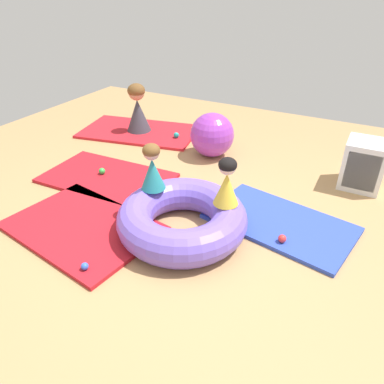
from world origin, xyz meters
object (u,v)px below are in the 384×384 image
at_px(inflatable_cushion, 182,218).
at_px(adult_seated, 138,108).
at_px(play_ball_blue, 85,266).
at_px(exercise_ball_large, 212,135).
at_px(play_ball_teal, 176,135).
at_px(child_in_teal, 152,167).
at_px(play_ball_green, 102,171).
at_px(child_in_yellow, 227,182).
at_px(play_ball_red, 282,239).
at_px(storage_cube, 363,165).

bearing_deg(inflatable_cushion, adult_seated, 133.63).
height_order(play_ball_blue, exercise_ball_large, exercise_ball_large).
bearing_deg(exercise_ball_large, play_ball_teal, 161.52).
xyz_separation_m(child_in_teal, play_ball_green, (-1.04, 0.42, -0.49)).
xyz_separation_m(child_in_yellow, play_ball_teal, (-1.55, 1.78, -0.48)).
relative_size(inflatable_cushion, exercise_ball_large, 2.08).
distance_m(child_in_yellow, exercise_ball_large, 1.79).
distance_m(inflatable_cushion, play_ball_red, 0.94).
height_order(child_in_yellow, play_ball_blue, child_in_yellow).
distance_m(play_ball_red, play_ball_green, 2.34).
distance_m(inflatable_cushion, adult_seated, 2.72).
xyz_separation_m(exercise_ball_large, storage_cube, (1.90, 0.01, -0.02)).
bearing_deg(play_ball_blue, exercise_ball_large, 91.18).
relative_size(exercise_ball_large, storage_cube, 1.06).
height_order(child_in_teal, play_ball_blue, child_in_teal).
xyz_separation_m(child_in_teal, storage_cube, (1.78, 1.63, -0.29)).
distance_m(play_ball_blue, play_ball_red, 1.75).
bearing_deg(child_in_teal, storage_cube, 141.54).
bearing_deg(play_ball_red, play_ball_blue, -140.40).
xyz_separation_m(adult_seated, play_ball_red, (2.77, -1.70, -0.32)).
bearing_deg(exercise_ball_large, child_in_yellow, -60.99).
bearing_deg(play_ball_green, child_in_yellow, -10.89).
relative_size(play_ball_blue, exercise_ball_large, 0.11).
relative_size(child_in_teal, adult_seated, 0.64).
relative_size(adult_seated, play_ball_green, 9.33).
bearing_deg(storage_cube, play_ball_red, -108.49).
bearing_deg(inflatable_cushion, child_in_yellow, 28.14).
xyz_separation_m(inflatable_cushion, play_ball_teal, (-1.20, 1.97, -0.09)).
bearing_deg(adult_seated, play_ball_blue, -153.33).
distance_m(adult_seated, play_ball_green, 1.53).
height_order(child_in_yellow, child_in_teal, child_in_teal).
bearing_deg(inflatable_cushion, play_ball_red, 15.96).
bearing_deg(play_ball_red, adult_seated, 148.41).
relative_size(inflatable_cushion, adult_seated, 1.69).
relative_size(adult_seated, play_ball_teal, 8.77).
xyz_separation_m(play_ball_teal, exercise_ball_large, (0.70, -0.23, 0.22)).
relative_size(adult_seated, play_ball_blue, 11.45).
bearing_deg(play_ball_teal, child_in_yellow, -48.86).
height_order(exercise_ball_large, storage_cube, exercise_ball_large).
xyz_separation_m(child_in_teal, play_ball_blue, (-0.06, -0.98, -0.49)).
bearing_deg(play_ball_red, inflatable_cushion, -164.04).
bearing_deg(storage_cube, play_ball_teal, 175.14).
height_order(child_in_teal, exercise_ball_large, child_in_teal).
bearing_deg(play_ball_teal, storage_cube, -4.86).
xyz_separation_m(adult_seated, play_ball_green, (0.44, -1.43, -0.32)).
relative_size(child_in_teal, play_ball_blue, 7.34).
relative_size(child_in_teal, exercise_ball_large, 0.79).
height_order(child_in_yellow, play_ball_green, child_in_yellow).
relative_size(inflatable_cushion, storage_cube, 2.20).
relative_size(child_in_yellow, storage_cube, 0.82).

